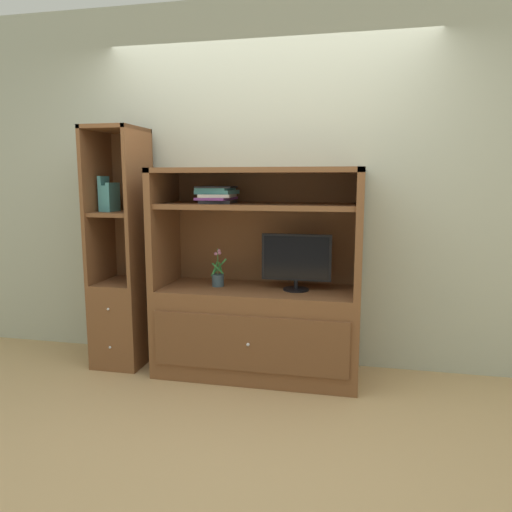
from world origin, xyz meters
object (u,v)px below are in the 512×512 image
(magazine_stack, at_px, (217,195))
(upright_book_row, at_px, (109,197))
(media_console, at_px, (258,309))
(bookshelf_tall, at_px, (123,286))
(potted_plant, at_px, (218,278))
(tv_monitor, at_px, (296,260))

(magazine_stack, xyz_separation_m, upright_book_row, (-0.87, 0.00, -0.02))
(media_console, bearing_deg, upright_book_row, -179.72)
(bookshelf_tall, bearing_deg, potted_plant, -0.24)
(tv_monitor, bearing_deg, magazine_stack, -179.90)
(potted_plant, height_order, bookshelf_tall, bookshelf_tall)
(tv_monitor, height_order, magazine_stack, magazine_stack)
(upright_book_row, bearing_deg, tv_monitor, -0.13)
(media_console, distance_m, magazine_stack, 0.90)
(tv_monitor, height_order, bookshelf_tall, bookshelf_tall)
(upright_book_row, bearing_deg, magazine_stack, -0.28)
(potted_plant, xyz_separation_m, magazine_stack, (0.01, -0.01, 0.62))
(media_console, height_order, potted_plant, media_console)
(potted_plant, xyz_separation_m, bookshelf_tall, (-0.79, 0.00, -0.10))
(potted_plant, distance_m, bookshelf_tall, 0.79)
(bookshelf_tall, distance_m, upright_book_row, 0.71)
(potted_plant, height_order, magazine_stack, magazine_stack)
(magazine_stack, bearing_deg, potted_plant, 116.12)
(magazine_stack, relative_size, bookshelf_tall, 0.19)
(media_console, height_order, bookshelf_tall, bookshelf_tall)
(tv_monitor, bearing_deg, bookshelf_tall, 179.46)
(magazine_stack, relative_size, upright_book_row, 1.31)
(potted_plant, bearing_deg, bookshelf_tall, 179.76)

